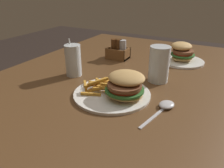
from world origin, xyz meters
name	(u,v)px	position (x,y,z in m)	size (l,w,h in m)	color
dining_table	(148,92)	(0.00, 0.00, 0.67)	(1.29, 1.35, 0.74)	brown
meal_plate_near	(119,89)	(-0.03, -0.23, 0.77)	(0.29, 0.29, 0.10)	white
beer_glass	(159,65)	(0.05, -0.02, 0.81)	(0.08, 0.08, 0.15)	silver
juice_glass	(73,61)	(-0.31, -0.14, 0.80)	(0.07, 0.07, 0.16)	silver
spoon	(166,106)	(0.14, -0.22, 0.75)	(0.07, 0.19, 0.02)	silver
meal_plate_far	(182,55)	(0.08, 0.28, 0.78)	(0.23, 0.23, 0.11)	white
condiment_caddy	(118,51)	(-0.24, 0.17, 0.78)	(0.11, 0.09, 0.10)	brown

